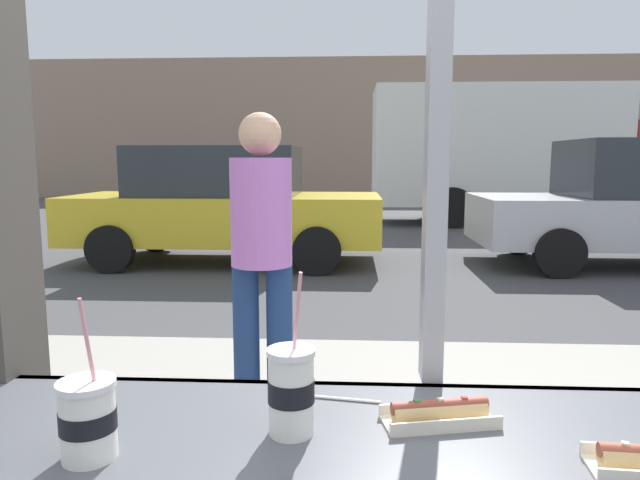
# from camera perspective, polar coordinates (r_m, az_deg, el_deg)

# --- Properties ---
(ground_plane) EXTENTS (60.00, 60.00, 0.00)m
(ground_plane) POSITION_cam_1_polar(r_m,az_deg,el_deg) (9.42, 4.28, -1.16)
(ground_plane) COLOR #424244
(sidewalk_strip) EXTENTS (16.00, 2.80, 0.10)m
(sidewalk_strip) POSITION_cam_1_polar(r_m,az_deg,el_deg) (3.24, 6.67, -18.49)
(sidewalk_strip) COLOR #9E998E
(sidewalk_strip) RESTS_ON ground
(window_wall) EXTENTS (2.86, 0.20, 2.90)m
(window_wall) POSITION_cam_1_polar(r_m,az_deg,el_deg) (1.42, 11.88, 20.11)
(window_wall) COLOR #423D38
(window_wall) RESTS_ON ground
(building_facade_far) EXTENTS (28.00, 1.20, 5.37)m
(building_facade_far) POSITION_cam_1_polar(r_m,az_deg,el_deg) (22.90, 3.66, 10.95)
(building_facade_far) COLOR gray
(building_facade_far) RESTS_ON ground
(soda_cup_left) EXTENTS (0.10, 0.10, 0.33)m
(soda_cup_left) POSITION_cam_1_polar(r_m,az_deg,el_deg) (1.16, -2.89, -14.70)
(soda_cup_left) COLOR white
(soda_cup_left) RESTS_ON window_counter
(soda_cup_right) EXTENTS (0.10, 0.10, 0.30)m
(soda_cup_right) POSITION_cam_1_polar(r_m,az_deg,el_deg) (1.16, -22.14, -16.14)
(soda_cup_right) COLOR white
(soda_cup_right) RESTS_ON window_counter
(hotdog_tray_near) EXTENTS (0.25, 0.14, 0.05)m
(hotdog_tray_near) POSITION_cam_1_polar(r_m,az_deg,el_deg) (1.25, 11.83, -16.50)
(hotdog_tray_near) COLOR beige
(hotdog_tray_near) RESTS_ON window_counter
(loose_straw) EXTENTS (0.19, 0.04, 0.01)m
(loose_straw) POSITION_cam_1_polar(r_m,az_deg,el_deg) (1.34, 1.90, -15.53)
(loose_straw) COLOR white
(loose_straw) RESTS_ON window_counter
(parked_car_yellow) EXTENTS (4.45, 1.99, 1.68)m
(parked_car_yellow) POSITION_cam_1_polar(r_m,az_deg,el_deg) (8.47, -9.55, 3.55)
(parked_car_yellow) COLOR gold
(parked_car_yellow) RESTS_ON ground
(box_truck) EXTENTS (7.31, 2.44, 3.15)m
(box_truck) POSITION_cam_1_polar(r_m,az_deg,el_deg) (14.40, 19.42, 8.37)
(box_truck) COLOR silver
(box_truck) RESTS_ON ground
(pedestrian) EXTENTS (0.32, 0.32, 1.63)m
(pedestrian) POSITION_cam_1_polar(r_m,az_deg,el_deg) (3.01, -5.83, -0.75)
(pedestrian) COLOR navy
(pedestrian) RESTS_ON sidewalk_strip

